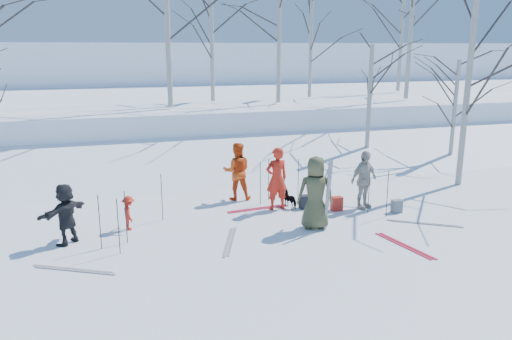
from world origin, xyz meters
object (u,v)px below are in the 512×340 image
object	(u,v)px
skier_redor_behind	(237,171)
skier_cream_east	(364,180)
backpack_red	(337,204)
dog	(291,199)
backpack_grey	(397,206)
skier_red_north	(277,179)
skier_red_seated	(129,213)
skier_grey_west	(66,214)
skier_olive_center	(315,193)
backpack_dark	(305,202)

from	to	relation	value
skier_redor_behind	skier_cream_east	xyz separation A→B (m)	(3.39, -1.96, -0.03)
skier_redor_behind	backpack_red	world-z (taller)	skier_redor_behind
skier_cream_east	dog	bearing A→B (deg)	141.57
skier_redor_behind	backpack_grey	distance (m)	4.96
skier_red_north	skier_red_seated	xyz separation A→B (m)	(-4.31, -0.51, -0.48)
skier_red_north	skier_grey_west	xyz separation A→B (m)	(-5.81, -1.07, -0.18)
backpack_grey	skier_cream_east	bearing A→B (deg)	138.84
skier_olive_center	dog	distance (m)	1.98
skier_cream_east	skier_grey_west	size ratio (longest dim) A/B	1.15
skier_olive_center	skier_red_seated	bearing A→B (deg)	1.37
skier_cream_east	dog	xyz separation A→B (m)	(-2.05, 0.69, -0.62)
skier_red_north	skier_grey_west	bearing A→B (deg)	4.87
dog	backpack_red	xyz separation A→B (m)	(1.20, -0.67, -0.05)
skier_cream_east	backpack_grey	xyz separation A→B (m)	(0.75, -0.66, -0.69)
skier_grey_west	skier_cream_east	bearing A→B (deg)	136.37
skier_olive_center	backpack_grey	size ratio (longest dim) A/B	5.16
backpack_red	backpack_grey	xyz separation A→B (m)	(1.60, -0.68, -0.02)
skier_redor_behind	skier_red_seated	bearing A→B (deg)	40.34
skier_olive_center	backpack_dark	size ratio (longest dim) A/B	4.90
skier_red_seated	backpack_red	bearing A→B (deg)	-96.00
backpack_red	backpack_dark	size ratio (longest dim) A/B	1.05
skier_olive_center	skier_red_north	xyz separation A→B (m)	(-0.46, 1.81, -0.04)
skier_red_seated	backpack_grey	bearing A→B (deg)	-100.83
skier_red_north	backpack_dark	bearing A→B (deg)	163.09
skier_redor_behind	skier_grey_west	bearing A→B (deg)	38.10
skier_redor_behind	dog	distance (m)	1.96
skier_red_north	skier_redor_behind	bearing A→B (deg)	-61.74
skier_red_north	backpack_red	bearing A→B (deg)	153.48
backpack_red	backpack_grey	size ratio (longest dim) A/B	1.11
skier_olive_center	skier_grey_west	size ratio (longest dim) A/B	1.28
skier_red_north	skier_redor_behind	distance (m)	1.57
skier_olive_center	skier_grey_west	xyz separation A→B (m)	(-6.27, 0.74, -0.21)
backpack_red	backpack_dark	world-z (taller)	backpack_red
skier_redor_behind	skier_cream_east	size ratio (longest dim) A/B	1.04
skier_red_seated	backpack_red	distance (m)	5.98
skier_red_north	skier_red_seated	world-z (taller)	skier_red_north
skier_olive_center	dog	world-z (taller)	skier_olive_center
skier_grey_west	backpack_dark	world-z (taller)	skier_grey_west
skier_red_seated	skier_redor_behind	bearing A→B (deg)	-66.89
skier_redor_behind	skier_red_seated	size ratio (longest dim) A/B	1.98
dog	backpack_grey	xyz separation A→B (m)	(2.80, -1.35, -0.07)
backpack_red	backpack_dark	xyz separation A→B (m)	(-0.81, 0.47, -0.01)
skier_olive_center	skier_red_north	distance (m)	1.87
skier_red_north	dog	xyz separation A→B (m)	(0.47, 0.03, -0.68)
skier_olive_center	backpack_red	distance (m)	1.85
skier_grey_west	dog	world-z (taller)	skier_grey_west
dog	backpack_dark	world-z (taller)	dog
skier_red_north	skier_redor_behind	xyz separation A→B (m)	(-0.87, 1.30, -0.03)
backpack_dark	dog	bearing A→B (deg)	152.03
skier_grey_west	skier_red_north	bearing A→B (deg)	143.96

